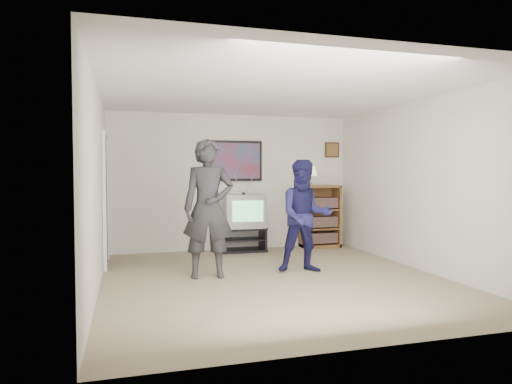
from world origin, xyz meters
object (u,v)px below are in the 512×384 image
crt_television (244,211)px  bookshelf (320,216)px  person_short (305,216)px  person_tall (208,208)px  media_stand (241,239)px

crt_television → bookshelf: bearing=5.5°
bookshelf → person_short: person_short is taller
crt_television → person_tall: size_ratio=0.37×
media_stand → crt_television: 0.52m
crt_television → bookshelf: (1.53, 0.05, -0.14)m
media_stand → person_tall: 2.20m
bookshelf → person_tall: size_ratio=0.63×
bookshelf → person_tall: 3.17m
media_stand → person_tall: size_ratio=0.47×
media_stand → bookshelf: bearing=2.8°
person_tall → person_short: 1.41m
crt_television → person_tall: 2.11m
media_stand → crt_television: bearing=1.0°
person_tall → person_short: person_tall is taller
person_short → bookshelf: bearing=71.7°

